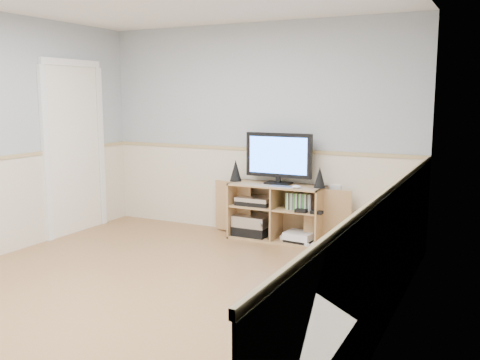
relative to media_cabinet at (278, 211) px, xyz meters
name	(u,v)px	position (x,y,z in m)	size (l,w,h in m)	color
room	(145,148)	(-0.43, -1.94, 0.88)	(4.04, 4.54, 2.54)	#A57749
media_cabinet	(278,211)	(0.00, 0.00, 0.00)	(1.70, 0.41, 0.65)	tan
monitor	(279,157)	(0.00, 0.00, 0.64)	(0.79, 0.18, 0.59)	black
speaker_left	(236,170)	(-0.54, -0.03, 0.45)	(0.14, 0.14, 0.26)	black
speaker_right	(320,177)	(0.50, -0.03, 0.44)	(0.13, 0.13, 0.23)	black
keyboard	(282,187)	(0.13, -0.19, 0.32)	(0.28, 0.11, 0.01)	silver
mouse	(296,187)	(0.29, -0.19, 0.34)	(0.10, 0.06, 0.04)	white
av_components	(253,219)	(-0.29, -0.05, -0.11)	(0.50, 0.30, 0.47)	black
game_consoles	(299,237)	(0.28, -0.06, -0.26)	(0.45, 0.30, 0.11)	white
game_cases	(300,201)	(0.29, -0.07, 0.15)	(0.30, 0.14, 0.19)	#3F8C3F
wall_outlet	(336,190)	(0.63, 0.16, 0.27)	(0.12, 0.03, 0.12)	white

